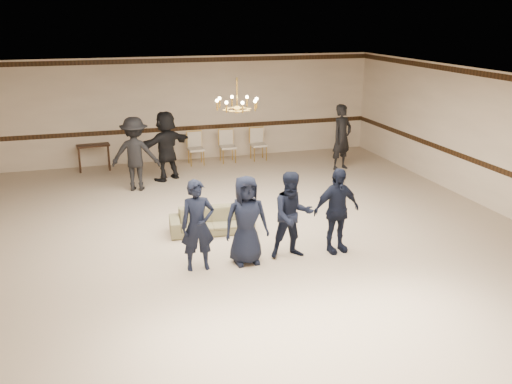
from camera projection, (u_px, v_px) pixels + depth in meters
room at (251, 166)px, 10.74m from camera, size 12.01×14.01×3.21m
chair_rail at (188, 128)px, 17.29m from camera, size 12.00×0.02×0.14m
crown_molding at (186, 60)px, 16.64m from camera, size 12.00×0.02×0.14m
chandelier at (237, 94)px, 11.26m from camera, size 0.94×0.94×0.89m
boy_a at (198, 225)px, 9.83m from camera, size 0.62×0.42×1.68m
boy_b at (246, 220)px, 10.08m from camera, size 0.83×0.55×1.68m
boy_c at (292, 215)px, 10.32m from camera, size 0.85×0.67×1.68m
boy_d at (336, 210)px, 10.57m from camera, size 1.03×0.53×1.68m
settee at (212, 221)px, 11.68m from camera, size 1.81×0.84×0.51m
adult_left at (135, 154)px, 14.28m from camera, size 1.39×1.01×1.93m
adult_mid at (166, 146)px, 15.17m from camera, size 1.83×1.39×1.93m
adult_right at (342, 137)px, 16.21m from camera, size 0.83×0.70×1.93m
banquet_chair_left at (196, 149)px, 16.83m from camera, size 0.50×0.50×0.99m
banquet_chair_mid at (228, 147)px, 17.10m from camera, size 0.49×0.49×0.99m
banquet_chair_right at (259, 144)px, 17.38m from camera, size 0.48×0.48×0.99m
console_table at (94, 158)px, 16.22m from camera, size 0.97×0.48×0.79m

